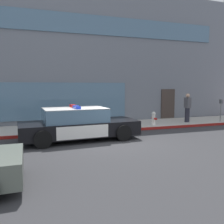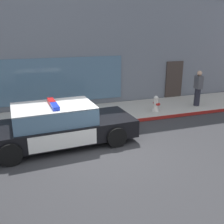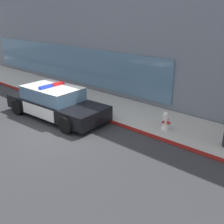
% 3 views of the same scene
% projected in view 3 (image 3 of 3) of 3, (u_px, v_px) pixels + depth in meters
% --- Properties ---
extents(ground, '(48.00, 48.00, 0.00)m').
position_uv_depth(ground, '(60.00, 132.00, 10.80)').
color(ground, '#303033').
extents(sidewalk, '(48.00, 2.73, 0.15)m').
position_uv_depth(sidewalk, '(117.00, 109.00, 13.16)').
color(sidewalk, '#B2ADA3').
rests_on(sidewalk, ground).
extents(curb_red_paint, '(28.80, 0.04, 0.14)m').
position_uv_depth(curb_red_paint, '(97.00, 117.00, 12.20)').
color(curb_red_paint, maroon).
rests_on(curb_red_paint, ground).
extents(storefront_building, '(25.91, 9.22, 8.11)m').
position_uv_depth(storefront_building, '(149.00, 18.00, 17.49)').
color(storefront_building, slate).
rests_on(storefront_building, ground).
extents(police_cruiser, '(5.07, 2.31, 1.49)m').
position_uv_depth(police_cruiser, '(55.00, 102.00, 12.18)').
color(police_cruiser, black).
rests_on(police_cruiser, ground).
extents(fire_hydrant, '(0.34, 0.39, 0.73)m').
position_uv_depth(fire_hydrant, '(165.00, 121.00, 10.61)').
color(fire_hydrant, silver).
rests_on(fire_hydrant, sidewalk).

